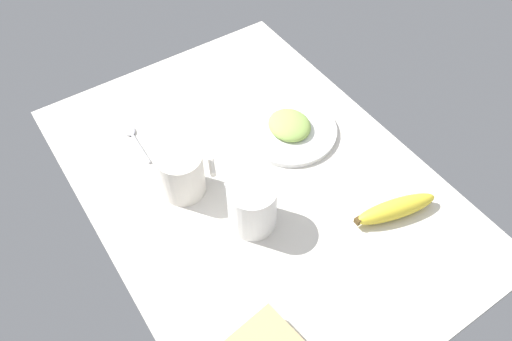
# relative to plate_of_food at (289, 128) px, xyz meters

# --- Properties ---
(tabletop) EXTENTS (0.90, 0.64, 0.02)m
(tabletop) POSITION_rel_plate_of_food_xyz_m (0.07, -0.14, -0.02)
(tabletop) COLOR beige
(tabletop) RESTS_ON ground
(plate_of_food) EXTENTS (0.21, 0.21, 0.04)m
(plate_of_food) POSITION_rel_plate_of_food_xyz_m (0.00, 0.00, 0.00)
(plate_of_food) COLOR white
(plate_of_food) RESTS_ON tabletop
(coffee_mug_black) EXTENTS (0.09, 0.11, 0.10)m
(coffee_mug_black) POSITION_rel_plate_of_food_xyz_m (0.01, -0.27, 0.04)
(coffee_mug_black) COLOR silver
(coffee_mug_black) RESTS_ON tabletop
(coffee_mug_milky) EXTENTS (0.11, 0.09, 0.10)m
(coffee_mug_milky) POSITION_rel_plate_of_food_xyz_m (0.15, -0.20, 0.04)
(coffee_mug_milky) COLOR white
(coffee_mug_milky) RESTS_ON tabletop
(banana) EXTENTS (0.08, 0.17, 0.04)m
(banana) POSITION_rel_plate_of_food_xyz_m (0.29, 0.04, 0.01)
(banana) COLOR yellow
(banana) RESTS_ON tabletop
(spoon) EXTENTS (0.13, 0.03, 0.01)m
(spoon) POSITION_rel_plate_of_food_xyz_m (-0.17, -0.29, -0.01)
(spoon) COLOR silver
(spoon) RESTS_ON tabletop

